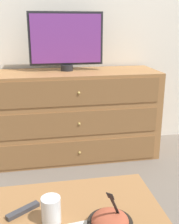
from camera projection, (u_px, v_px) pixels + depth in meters
The scene contains 7 objects.
ground_plane at pixel (79, 141), 3.06m from camera, with size 12.00×12.00×0.00m, color #70665B.
wall_back at pixel (77, 16), 2.70m from camera, with size 12.00×0.05×2.60m.
dresser at pixel (75, 114), 2.65m from camera, with size 1.53×0.54×0.82m.
tv at pixel (66, 40), 2.49m from camera, with size 0.66×0.11×0.52m.
takeout_bowl at pixel (110, 223), 1.05m from camera, with size 0.17×0.17×0.20m.
drink_cup at pixel (51, 212), 1.09m from camera, with size 0.08×0.08×0.11m.
remote_control at pixel (23, 211), 1.16m from camera, with size 0.14×0.10×0.02m.
Camera 1 is at (-0.39, -2.80, 1.23)m, focal length 45.00 mm.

